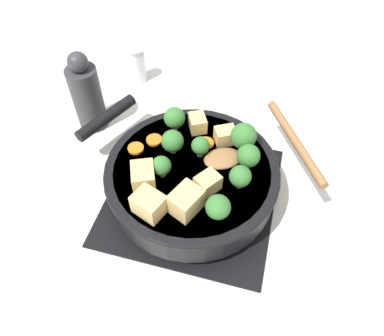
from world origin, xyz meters
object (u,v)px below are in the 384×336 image
Objects in this scene: skillet_pan at (191,176)px; pepper_mill at (87,95)px; salt_shaker at (138,65)px; wooden_spoon at (263,149)px.

pepper_mill is (-0.13, -0.26, 0.02)m from skillet_pan.
pepper_mill is at bearing -14.31° from salt_shaker.
pepper_mill is at bearing -99.76° from wooden_spoon.
wooden_spoon is at bearing 80.24° from pepper_mill.
wooden_spoon reaches higher than salt_shaker.
skillet_pan is at bearing 62.96° from pepper_mill.
pepper_mill is at bearing -117.04° from skillet_pan.
salt_shaker is at bearing 165.69° from pepper_mill.
wooden_spoon is at bearing 120.97° from skillet_pan.
skillet_pan is 0.14m from wooden_spoon.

